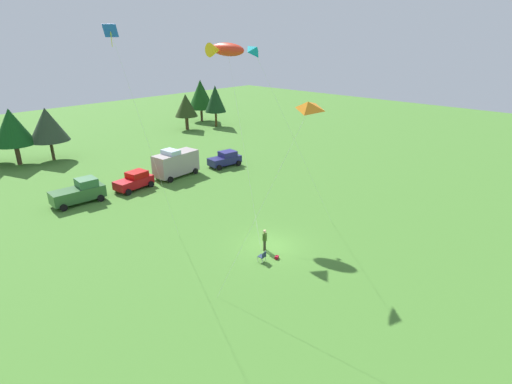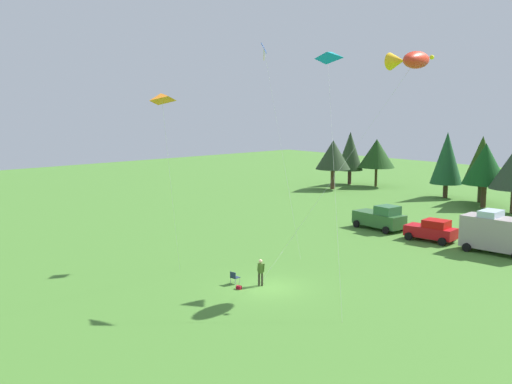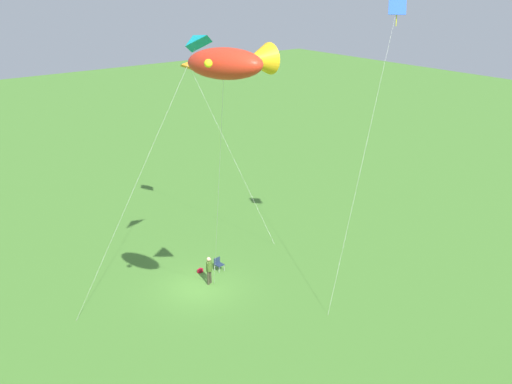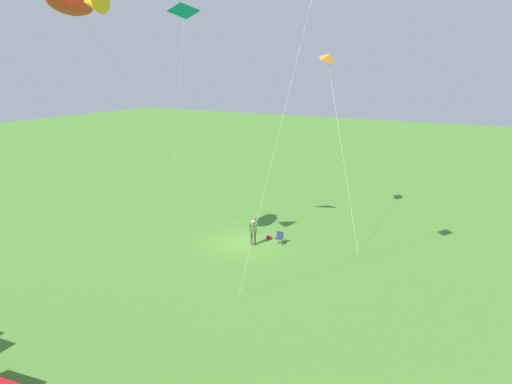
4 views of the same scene
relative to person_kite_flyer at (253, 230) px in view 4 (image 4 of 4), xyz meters
The scene contains 7 objects.
ground_plane 1.26m from the person_kite_flyer, ahead, with size 160.00×160.00×0.00m, color #467B2D.
person_kite_flyer is the anchor object (origin of this frame).
folding_chair 1.83m from the person_kite_flyer, 142.43° to the right, with size 0.53×0.53×0.82m.
backpack_on_grass 1.82m from the person_kite_flyer, 102.70° to the right, with size 0.32×0.22×0.22m, color maroon.
kite_large_fish 16.83m from the person_kite_flyer, 62.81° to the left, with size 6.33×10.70×15.10m.
kite_delta_teal 14.09m from the person_kite_flyer, 51.09° to the left, with size 6.12×4.95×15.02m.
kite_delta_orange 12.56m from the person_kite_flyer, 116.77° to the right, with size 4.34×4.37×12.42m.
Camera 4 is at (-16.26, 26.76, 11.55)m, focal length 35.00 mm.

